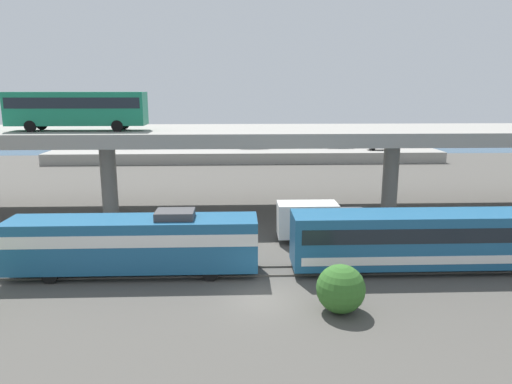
% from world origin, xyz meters
% --- Properties ---
extents(ground_plane, '(260.00, 260.00, 0.00)m').
position_xyz_m(ground_plane, '(0.00, 0.00, 0.00)').
color(ground_plane, '#4C4944').
extents(rail_strip_near, '(110.00, 0.12, 0.12)m').
position_xyz_m(rail_strip_near, '(0.00, 3.24, 0.06)').
color(rail_strip_near, '#59544C').
rests_on(rail_strip_near, ground_plane).
extents(rail_strip_far, '(110.00, 0.12, 0.12)m').
position_xyz_m(rail_strip_far, '(0.00, 4.76, 0.06)').
color(rail_strip_far, '#59544C').
rests_on(rail_strip_far, ground_plane).
extents(train_locomotive, '(16.71, 3.04, 4.18)m').
position_xyz_m(train_locomotive, '(-8.70, 4.00, 2.19)').
color(train_locomotive, '#1E5984').
rests_on(train_locomotive, ground_plane).
extents(train_coach_lead, '(20.28, 3.04, 3.86)m').
position_xyz_m(train_coach_lead, '(12.31, 4.00, 2.17)').
color(train_coach_lead, '#1E5984').
rests_on(train_coach_lead, ground_plane).
extents(highway_overpass, '(96.00, 11.54, 7.96)m').
position_xyz_m(highway_overpass, '(0.00, 20.00, 7.18)').
color(highway_overpass, gray).
rests_on(highway_overpass, ground_plane).
extents(transit_bus_on_overpass, '(12.00, 2.68, 3.40)m').
position_xyz_m(transit_bus_on_overpass, '(-15.44, 18.17, 10.02)').
color(transit_bus_on_overpass, '#197A56').
rests_on(transit_bus_on_overpass, highway_overpass).
extents(service_truck_west, '(6.80, 2.46, 3.04)m').
position_xyz_m(service_truck_west, '(4.94, 10.29, 1.64)').
color(service_truck_west, '#515459').
rests_on(service_truck_west, ground_plane).
extents(pier_parking_lot, '(63.52, 13.58, 1.74)m').
position_xyz_m(pier_parking_lot, '(0.00, 55.00, 0.87)').
color(pier_parking_lot, gray).
rests_on(pier_parking_lot, ground_plane).
extents(parked_car_0, '(4.35, 1.99, 1.50)m').
position_xyz_m(parked_car_0, '(15.91, 54.78, 2.51)').
color(parked_car_0, '#B7B7BC').
rests_on(parked_car_0, pier_parking_lot).
extents(parked_car_1, '(4.37, 1.86, 1.50)m').
position_xyz_m(parked_car_1, '(22.04, 51.72, 2.51)').
color(parked_car_1, silver).
rests_on(parked_car_1, pier_parking_lot).
extents(parked_car_2, '(4.63, 1.92, 1.50)m').
position_xyz_m(parked_car_2, '(1.31, 54.58, 2.51)').
color(parked_car_2, black).
rests_on(parked_car_2, pier_parking_lot).
extents(parked_car_3, '(4.39, 1.86, 1.50)m').
position_xyz_m(parked_car_3, '(-19.29, 55.45, 2.51)').
color(parked_car_3, '#B7B7BC').
rests_on(parked_car_3, pier_parking_lot).
extents(parked_car_4, '(4.51, 1.99, 1.50)m').
position_xyz_m(parked_car_4, '(2.43, 57.01, 2.51)').
color(parked_car_4, maroon).
rests_on(parked_car_4, pier_parking_lot).
extents(harbor_water, '(140.00, 36.00, 0.01)m').
position_xyz_m(harbor_water, '(0.00, 78.00, 0.00)').
color(harbor_water, '#2D5170').
rests_on(harbor_water, ground_plane).
extents(shrub_right, '(2.61, 2.61, 2.61)m').
position_xyz_m(shrub_right, '(4.11, -1.71, 1.30)').
color(shrub_right, '#336827').
rests_on(shrub_right, ground_plane).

